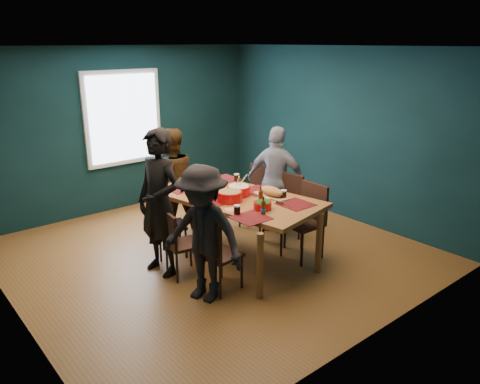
% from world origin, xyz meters
% --- Properties ---
extents(room, '(5.01, 5.01, 2.71)m').
position_xyz_m(room, '(0.00, 0.27, 1.37)').
color(room, brown).
rests_on(room, ground).
extents(dining_table, '(1.53, 2.39, 0.84)m').
position_xyz_m(dining_table, '(0.19, -0.25, 0.76)').
color(dining_table, '#A35E31').
rests_on(dining_table, floor).
extents(chair_left_far, '(0.50, 0.50, 0.88)m').
position_xyz_m(chair_left_far, '(-0.55, 0.36, 0.51)').
color(chair_left_far, black).
rests_on(chair_left_far, floor).
extents(chair_left_mid, '(0.44, 0.44, 0.84)m').
position_xyz_m(chair_left_mid, '(-0.72, -0.25, 0.49)').
color(chair_left_mid, black).
rests_on(chair_left_mid, floor).
extents(chair_left_near, '(0.44, 0.44, 0.89)m').
position_xyz_m(chair_left_near, '(-0.58, -0.83, 0.52)').
color(chair_left_near, black).
rests_on(chair_left_near, floor).
extents(chair_right_far, '(0.54, 0.54, 0.94)m').
position_xyz_m(chair_right_far, '(1.19, 0.42, 0.55)').
color(chair_right_far, black).
rests_on(chair_right_far, floor).
extents(chair_right_mid, '(0.51, 0.51, 0.96)m').
position_xyz_m(chair_right_mid, '(1.11, -0.26, 0.56)').
color(chair_right_mid, black).
rests_on(chair_right_mid, floor).
extents(chair_right_near, '(0.46, 0.46, 0.99)m').
position_xyz_m(chair_right_near, '(0.93, -0.85, 0.58)').
color(chair_right_near, black).
rests_on(chair_right_near, floor).
extents(person_far_left, '(0.55, 0.73, 1.81)m').
position_xyz_m(person_far_left, '(-0.80, -0.02, 0.91)').
color(person_far_left, black).
rests_on(person_far_left, floor).
extents(person_back, '(0.86, 0.72, 1.57)m').
position_xyz_m(person_back, '(0.02, 1.06, 0.78)').
color(person_back, black).
rests_on(person_back, floor).
extents(person_right, '(0.72, 1.02, 1.60)m').
position_xyz_m(person_right, '(1.20, 0.03, 0.80)').
color(person_right, silver).
rests_on(person_right, floor).
extents(person_near_left, '(0.87, 1.13, 1.55)m').
position_xyz_m(person_near_left, '(-0.77, -0.87, 0.77)').
color(person_near_left, black).
rests_on(person_near_left, floor).
extents(bowl_salad, '(0.32, 0.32, 0.13)m').
position_xyz_m(bowl_salad, '(0.01, -0.36, 0.91)').
color(bowl_salad, red).
rests_on(bowl_salad, dining_table).
extents(bowl_dumpling, '(0.31, 0.31, 0.29)m').
position_xyz_m(bowl_dumpling, '(0.25, -0.24, 0.91)').
color(bowl_dumpling, red).
rests_on(bowl_dumpling, dining_table).
extents(bowl_herbs, '(0.22, 0.22, 0.10)m').
position_xyz_m(bowl_herbs, '(0.13, -0.83, 0.89)').
color(bowl_herbs, red).
rests_on(bowl_herbs, dining_table).
extents(cutting_board, '(0.30, 0.61, 0.13)m').
position_xyz_m(cutting_board, '(0.53, -0.56, 0.90)').
color(cutting_board, '#DDB077').
rests_on(cutting_board, dining_table).
extents(small_bowl, '(0.15, 0.15, 0.06)m').
position_xyz_m(small_bowl, '(-0.15, 0.45, 0.88)').
color(small_bowl, black).
rests_on(small_bowl, dining_table).
extents(beer_bottle_a, '(0.06, 0.06, 0.22)m').
position_xyz_m(beer_bottle_a, '(0.02, -0.97, 0.92)').
color(beer_bottle_a, '#48280C').
rests_on(beer_bottle_a, dining_table).
extents(beer_bottle_b, '(0.06, 0.06, 0.22)m').
position_xyz_m(beer_bottle_b, '(0.25, -0.66, 0.93)').
color(beer_bottle_b, '#48280C').
rests_on(beer_bottle_b, dining_table).
extents(cola_glass_a, '(0.08, 0.08, 0.11)m').
position_xyz_m(cola_glass_a, '(-0.22, -0.78, 0.90)').
color(cola_glass_a, black).
rests_on(cola_glass_a, dining_table).
extents(cola_glass_b, '(0.08, 0.08, 0.11)m').
position_xyz_m(cola_glass_b, '(0.60, -0.71, 0.90)').
color(cola_glass_b, black).
rests_on(cola_glass_b, dining_table).
extents(cola_glass_c, '(0.08, 0.08, 0.11)m').
position_xyz_m(cola_glass_c, '(0.64, 0.28, 0.90)').
color(cola_glass_c, black).
rests_on(cola_glass_c, dining_table).
extents(cola_glass_d, '(0.08, 0.08, 0.11)m').
position_xyz_m(cola_glass_d, '(-0.18, -0.20, 0.91)').
color(cola_glass_d, black).
rests_on(cola_glass_d, dining_table).
extents(napkin_a, '(0.16, 0.16, 0.00)m').
position_xyz_m(napkin_a, '(0.52, -0.25, 0.85)').
color(napkin_a, '#DD775D').
rests_on(napkin_a, dining_table).
extents(napkin_b, '(0.18, 0.18, 0.00)m').
position_xyz_m(napkin_b, '(-0.16, -0.61, 0.85)').
color(napkin_b, '#DD775D').
rests_on(napkin_b, dining_table).
extents(napkin_c, '(0.21, 0.21, 0.00)m').
position_xyz_m(napkin_c, '(0.50, -0.95, 0.85)').
color(napkin_c, '#DD775D').
rests_on(napkin_c, dining_table).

